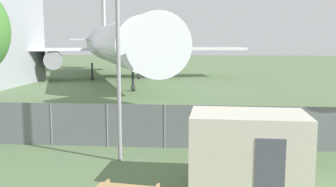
{
  "coord_description": "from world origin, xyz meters",
  "views": [
    {
      "loc": [
        4.14,
        -6.12,
        4.67
      ],
      "look_at": [
        2.44,
        13.55,
        2.0
      ],
      "focal_mm": 42.0,
      "sensor_mm": 36.0,
      "label": 1
    }
  ],
  "objects": [
    {
      "name": "light_mast",
      "position": [
        0.99,
        8.53,
        5.11
      ],
      "size": [
        0.44,
        0.44,
        8.44
      ],
      "color": "#99999E",
      "rests_on": "ground"
    },
    {
      "name": "airplane",
      "position": [
        -5.84,
        39.41,
        4.3
      ],
      "size": [
        31.79,
        40.33,
        13.69
      ],
      "rotation": [
        0.0,
        0.0,
        -1.22
      ],
      "color": "silver",
      "rests_on": "ground"
    },
    {
      "name": "portable_cabin",
      "position": [
        5.6,
        5.92,
        1.23
      ],
      "size": [
        3.63,
        2.38,
        2.46
      ],
      "rotation": [
        0.0,
        0.0,
        -0.04
      ],
      "color": "beige",
      "rests_on": "ground"
    },
    {
      "name": "perimeter_fence",
      "position": [
        0.0,
        10.55,
        0.96
      ],
      "size": [
        56.07,
        0.07,
        1.92
      ],
      "color": "slate",
      "rests_on": "ground"
    }
  ]
}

